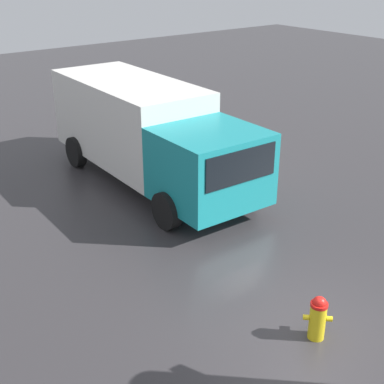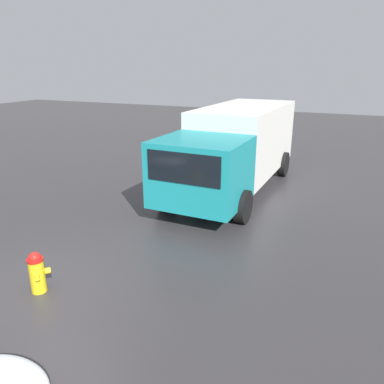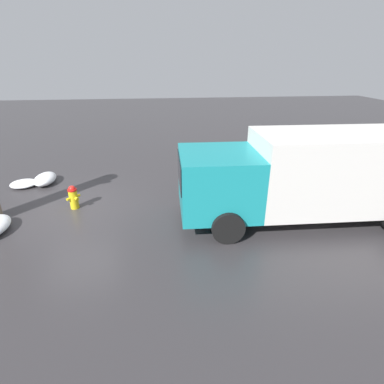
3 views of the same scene
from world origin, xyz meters
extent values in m
plane|color=#333033|center=(0.00, 0.00, 0.00)|extent=(60.00, 60.00, 0.00)
cylinder|color=yellow|center=(0.00, 0.00, 0.32)|extent=(0.28, 0.28, 0.63)
cylinder|color=red|center=(0.00, 0.00, 0.66)|extent=(0.29, 0.29, 0.06)
sphere|color=red|center=(0.00, 0.00, 0.69)|extent=(0.23, 0.23, 0.23)
cylinder|color=yellow|center=(0.14, -0.13, 0.39)|extent=(0.15, 0.15, 0.11)
cylinder|color=yellow|center=(0.13, 0.14, 0.39)|extent=(0.13, 0.13, 0.09)
cylinder|color=yellow|center=(-0.13, -0.14, 0.39)|extent=(0.13, 0.13, 0.09)
cube|color=teal|center=(4.54, -1.41, 1.31)|extent=(2.27, 2.37, 1.73)
cube|color=black|center=(3.43, -1.38, 1.66)|extent=(0.09, 1.94, 0.76)
cube|color=silver|center=(8.24, -1.52, 1.56)|extent=(5.27, 2.46, 2.22)
cylinder|color=black|center=(4.61, -2.57, 0.45)|extent=(0.91, 0.31, 0.90)
cylinder|color=black|center=(4.68, -0.26, 0.45)|extent=(0.91, 0.31, 0.90)
cylinder|color=black|center=(9.51, -2.71, 0.45)|extent=(0.91, 0.31, 0.90)
cylinder|color=black|center=(9.57, -0.41, 0.45)|extent=(0.91, 0.31, 0.90)
cylinder|color=#23232D|center=(5.70, -0.95, 0.43)|extent=(0.27, 0.27, 0.86)
cylinder|color=maroon|center=(5.70, -0.95, 1.22)|extent=(0.39, 0.39, 0.72)
sphere|color=tan|center=(5.70, -0.95, 1.69)|extent=(0.23, 0.23, 0.23)
camera|label=1|loc=(-4.40, 6.00, 5.89)|focal=50.00mm
camera|label=2|loc=(-4.37, -5.01, 4.02)|focal=35.00mm
camera|label=3|loc=(2.87, -9.32, 4.58)|focal=28.00mm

